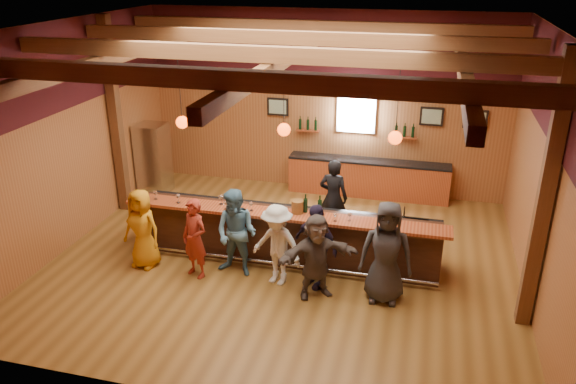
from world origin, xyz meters
name	(u,v)px	position (x,y,z in m)	size (l,w,h in m)	color
room	(285,101)	(0.00, 0.06, 3.21)	(9.04, 9.00, 4.52)	brown
bar_counter	(287,233)	(0.02, 0.15, 0.52)	(6.30, 1.07, 1.11)	black
back_bar_cabinet	(368,178)	(1.20, 3.72, 0.48)	(4.00, 0.52, 0.95)	maroon
window	(356,114)	(0.80, 3.95, 2.05)	(0.95, 0.09, 0.95)	silver
framed_pictures	(392,114)	(1.67, 3.94, 2.10)	(5.35, 0.05, 0.45)	black
wine_shelves	(355,131)	(0.80, 3.88, 1.62)	(3.00, 0.18, 0.30)	maroon
pendant_lights	(284,129)	(0.00, 0.00, 2.71)	(4.24, 0.24, 1.37)	black
stainless_fridge	(153,159)	(-4.10, 2.60, 0.90)	(0.70, 0.70, 1.80)	silver
customer_orange	(142,229)	(-2.59, -0.87, 0.79)	(0.78, 0.51, 1.59)	orange
customer_redvest	(195,239)	(-1.46, -0.97, 0.78)	(0.57, 0.37, 1.55)	maroon
customer_denim	(237,233)	(-0.73, -0.71, 0.85)	(0.83, 0.65, 1.70)	teal
customer_white	(277,245)	(0.09, -0.85, 0.78)	(1.01, 0.58, 1.56)	silver
customer_navy	(315,245)	(0.78, -0.74, 0.81)	(0.95, 0.39, 1.61)	#221B36
customer_brown	(316,256)	(0.86, -1.09, 0.79)	(1.46, 0.46, 1.57)	#524742
customer_dark	(386,253)	(2.05, -0.92, 0.93)	(0.91, 0.59, 1.86)	#2B2A2D
bartender	(333,197)	(0.72, 1.39, 0.86)	(0.62, 0.41, 1.71)	black
ice_bucket	(297,207)	(0.28, -0.08, 1.23)	(0.23, 0.23, 0.25)	olive
bottle_a	(306,205)	(0.43, -0.02, 1.25)	(0.08, 0.08, 0.36)	black
bottle_b	(320,207)	(0.70, -0.03, 1.26)	(0.08, 0.08, 0.37)	black
glass_a	(155,193)	(-2.62, -0.17, 1.24)	(0.08, 0.08, 0.18)	silver
glass_b	(178,197)	(-2.10, -0.22, 1.25)	(0.09, 0.09, 0.19)	silver
glass_c	(221,198)	(-1.26, -0.08, 1.25)	(0.09, 0.09, 0.20)	silver
glass_d	(226,203)	(-1.10, -0.26, 1.23)	(0.07, 0.07, 0.17)	silver
glass_e	(251,204)	(-0.60, -0.21, 1.24)	(0.08, 0.08, 0.18)	silver
glass_f	(335,215)	(1.04, -0.28, 1.23)	(0.07, 0.07, 0.16)	silver
glass_g	(350,215)	(1.30, -0.20, 1.23)	(0.07, 0.07, 0.17)	silver
glass_h	(388,219)	(1.99, -0.18, 1.23)	(0.07, 0.07, 0.17)	silver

